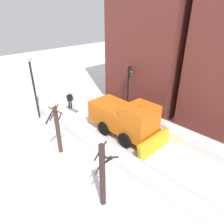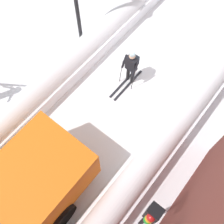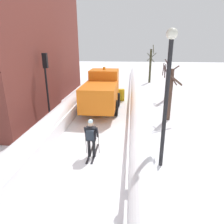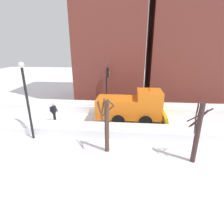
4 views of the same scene
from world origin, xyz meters
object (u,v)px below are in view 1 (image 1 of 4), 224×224
(bare_tree_near, at_px, (57,128))
(street_lamp, at_px, (33,81))
(plow_truck, at_px, (125,118))
(traffic_light_pole, at_px, (129,81))
(bare_tree_mid, at_px, (103,174))
(skier, at_px, (70,99))

(bare_tree_near, bearing_deg, street_lamp, -102.15)
(plow_truck, xyz_separation_m, traffic_light_pole, (-3.14, -2.48, 1.57))
(traffic_light_pole, bearing_deg, plow_truck, 38.35)
(plow_truck, xyz_separation_m, bare_tree_near, (4.69, -1.64, 0.36))
(street_lamp, bearing_deg, plow_truck, 115.95)
(bare_tree_near, height_order, bare_tree_mid, bare_tree_mid)
(traffic_light_pole, bearing_deg, bare_tree_near, 6.14)
(bare_tree_mid, bearing_deg, bare_tree_near, -96.87)
(plow_truck, height_order, bare_tree_near, bare_tree_near)
(traffic_light_pole, bearing_deg, bare_tree_mid, 35.29)
(plow_truck, bearing_deg, bare_tree_near, -19.26)
(skier, distance_m, traffic_light_pole, 5.97)
(traffic_light_pole, height_order, bare_tree_near, traffic_light_pole)
(street_lamp, height_order, bare_tree_mid, street_lamp)
(skier, bearing_deg, plow_truck, 93.90)
(traffic_light_pole, relative_size, street_lamp, 0.80)
(traffic_light_pole, xyz_separation_m, street_lamp, (6.64, -4.71, 0.37))
(skier, relative_size, bare_tree_near, 0.50)
(street_lamp, bearing_deg, traffic_light_pole, 144.66)
(skier, relative_size, bare_tree_mid, 0.50)
(skier, distance_m, bare_tree_near, 6.71)
(skier, relative_size, traffic_light_pole, 0.42)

